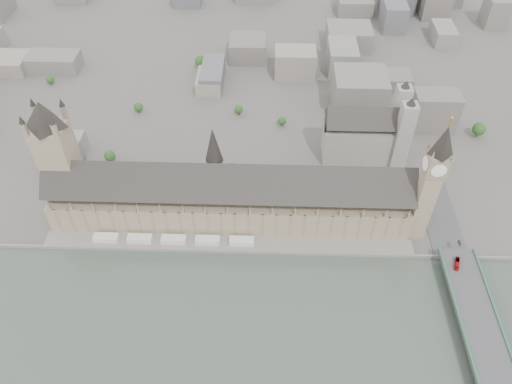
{
  "coord_description": "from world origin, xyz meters",
  "views": [
    {
      "loc": [
        28.01,
        -239.7,
        285.84
      ],
      "look_at": [
        19.63,
        21.06,
        27.05
      ],
      "focal_mm": 35.0,
      "sensor_mm": 36.0,
      "label": 1
    }
  ],
  "objects_px": {
    "elizabeth_tower": "(432,177)",
    "car_approach": "(460,243)",
    "palace_of_westminster": "(230,197)",
    "westminster_bridge": "(484,349)",
    "westminster_abbey": "(367,134)",
    "red_bus_north": "(457,263)",
    "victoria_tower": "(57,155)"
  },
  "relations": [
    {
      "from": "elizabeth_tower",
      "to": "car_approach",
      "type": "distance_m",
      "value": 57.29
    },
    {
      "from": "palace_of_westminster",
      "to": "westminster_bridge",
      "type": "relative_size",
      "value": 0.82
    },
    {
      "from": "westminster_abbey",
      "to": "red_bus_north",
      "type": "xyz_separation_m",
      "value": [
        47.66,
        -123.44,
        -13.29
      ]
    },
    {
      "from": "palace_of_westminster",
      "to": "car_approach",
      "type": "distance_m",
      "value": 168.33
    },
    {
      "from": "westminster_bridge",
      "to": "red_bus_north",
      "type": "height_order",
      "value": "red_bus_north"
    },
    {
      "from": "victoria_tower",
      "to": "car_approach",
      "type": "xyz_separation_m",
      "value": [
        287.32,
        -35.73,
        -44.24
      ]
    },
    {
      "from": "westminster_bridge",
      "to": "victoria_tower",
      "type": "bearing_deg",
      "value": 158.22
    },
    {
      "from": "elizabeth_tower",
      "to": "red_bus_north",
      "type": "relative_size",
      "value": 9.71
    },
    {
      "from": "westminster_abbey",
      "to": "car_approach",
      "type": "xyz_separation_m",
      "value": [
        54.4,
        -104.73,
        -14.12
      ]
    },
    {
      "from": "red_bus_north",
      "to": "car_approach",
      "type": "xyz_separation_m",
      "value": [
        6.74,
        18.7,
        -0.83
      ]
    },
    {
      "from": "elizabeth_tower",
      "to": "westminster_bridge",
      "type": "height_order",
      "value": "elizabeth_tower"
    },
    {
      "from": "car_approach",
      "to": "elizabeth_tower",
      "type": "bearing_deg",
      "value": 146.61
    },
    {
      "from": "victoria_tower",
      "to": "car_approach",
      "type": "bearing_deg",
      "value": -7.09
    },
    {
      "from": "elizabeth_tower",
      "to": "red_bus_north",
      "type": "distance_m",
      "value": 62.41
    },
    {
      "from": "car_approach",
      "to": "westminster_bridge",
      "type": "bearing_deg",
      "value": -92.85
    },
    {
      "from": "elizabeth_tower",
      "to": "red_bus_north",
      "type": "xyz_separation_m",
      "value": [
        20.58,
        -36.44,
        -46.29
      ]
    },
    {
      "from": "red_bus_north",
      "to": "elizabeth_tower",
      "type": "bearing_deg",
      "value": 137.26
    },
    {
      "from": "elizabeth_tower",
      "to": "westminster_bridge",
      "type": "relative_size",
      "value": 0.33
    },
    {
      "from": "westminster_bridge",
      "to": "westminster_abbey",
      "type": "relative_size",
      "value": 4.78
    },
    {
      "from": "palace_of_westminster",
      "to": "elizabeth_tower",
      "type": "relative_size",
      "value": 2.47
    },
    {
      "from": "victoria_tower",
      "to": "westminster_bridge",
      "type": "xyz_separation_m",
      "value": [
        284.0,
        -113.5,
        -50.08
      ]
    },
    {
      "from": "elizabeth_tower",
      "to": "westminster_abbey",
      "type": "relative_size",
      "value": 1.58
    },
    {
      "from": "elizabeth_tower",
      "to": "victoria_tower",
      "type": "bearing_deg",
      "value": 176.04
    },
    {
      "from": "elizabeth_tower",
      "to": "victoria_tower",
      "type": "xyz_separation_m",
      "value": [
        -260.0,
        18.0,
        -2.88
      ]
    },
    {
      "from": "victoria_tower",
      "to": "red_bus_north",
      "type": "bearing_deg",
      "value": -10.98
    },
    {
      "from": "westminster_bridge",
      "to": "car_approach",
      "type": "distance_m",
      "value": 78.06
    },
    {
      "from": "palace_of_westminster",
      "to": "westminster_abbey",
      "type": "height_order",
      "value": "westminster_abbey"
    },
    {
      "from": "palace_of_westminster",
      "to": "elizabeth_tower",
      "type": "bearing_deg",
      "value": -4.85
    },
    {
      "from": "elizabeth_tower",
      "to": "westminster_abbey",
      "type": "bearing_deg",
      "value": 107.29
    },
    {
      "from": "westminster_abbey",
      "to": "car_approach",
      "type": "bearing_deg",
      "value": -62.55
    },
    {
      "from": "westminster_bridge",
      "to": "red_bus_north",
      "type": "xyz_separation_m",
      "value": [
        -3.42,
        59.06,
        6.67
      ]
    },
    {
      "from": "westminster_abbey",
      "to": "palace_of_westminster",
      "type": "bearing_deg",
      "value": -145.83
    }
  ]
}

